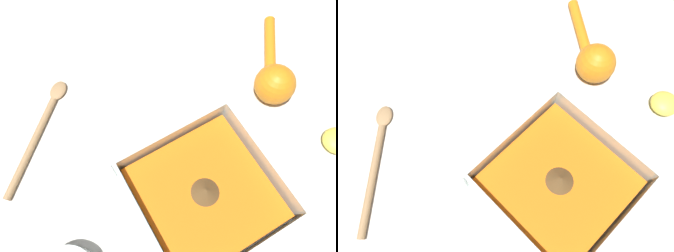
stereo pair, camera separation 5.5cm
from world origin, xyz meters
TOP-DOWN VIEW (x-y plane):
  - ground_plane at (0.00, 0.00)m, footprint 4.00×4.00m
  - square_dish at (-0.00, 0.04)m, footprint 0.21×0.21m
  - lemon_squeezer at (-0.22, -0.07)m, footprint 0.15×0.18m
  - wooden_spoon at (0.19, -0.21)m, footprint 0.18×0.18m

SIDE VIEW (x-z plane):
  - ground_plane at x=0.00m, z-range 0.00..0.00m
  - wooden_spoon at x=0.19m, z-range 0.00..0.01m
  - square_dish at x=0.00m, z-range -0.01..0.06m
  - lemon_squeezer at x=-0.22m, z-range 0.00..0.07m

